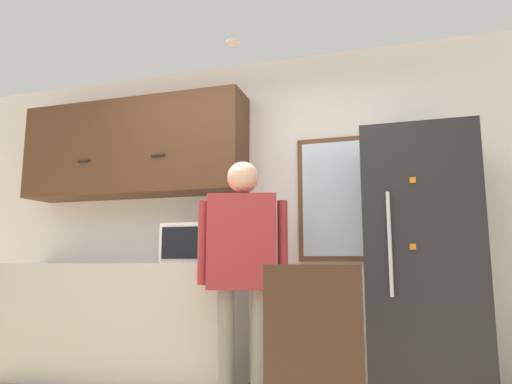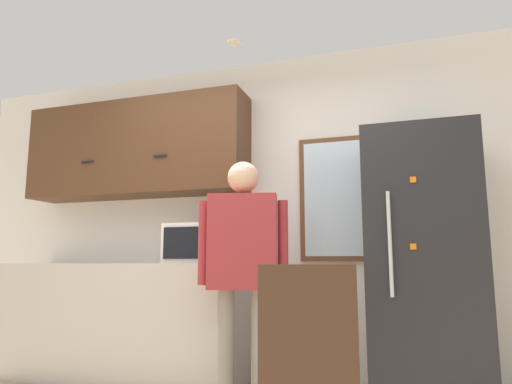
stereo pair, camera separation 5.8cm
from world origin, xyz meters
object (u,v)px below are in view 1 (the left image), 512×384
chair (314,372)px  refrigerator (422,267)px  person (243,254)px  microwave (198,244)px

chair → refrigerator: bearing=-120.6°
chair → person: bearing=-67.3°
microwave → chair: 1.92m
refrigerator → person: bearing=-163.0°
person → refrigerator: refrigerator is taller
person → refrigerator: 1.21m
person → chair: size_ratio=1.75×
person → refrigerator: bearing=2.9°
microwave → person: size_ratio=0.29×
microwave → person: person is taller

